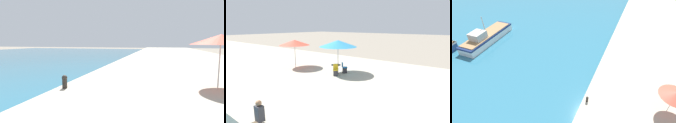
{
  "view_description": "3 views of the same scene",
  "coord_description": "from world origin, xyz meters",
  "views": [
    {
      "loc": [
        4.87,
        6.2,
        3.01
      ],
      "look_at": [
        1.5,
        18.85,
        1.55
      ],
      "focal_mm": 28.0,
      "sensor_mm": 36.0,
      "label": 1
    },
    {
      "loc": [
        -2.63,
        2.38,
        4.7
      ],
      "look_at": [
        8.61,
        11.2,
        1.75
      ],
      "focal_mm": 28.0,
      "sensor_mm": 36.0,
      "label": 2
    },
    {
      "loc": [
        3.0,
        2.44,
        14.79
      ],
      "look_at": [
        -4.0,
        18.0,
        1.35
      ],
      "focal_mm": 28.0,
      "sensor_mm": 36.0,
      "label": 3
    }
  ],
  "objects": [
    {
      "name": "water_basin",
      "position": [
        -28.0,
        37.0,
        0.02
      ],
      "size": [
        56.0,
        90.0,
        0.04
      ],
      "color": "#2D6B84",
      "rests_on": "ground_plane"
    },
    {
      "name": "quay_promenade",
      "position": [
        8.0,
        37.0,
        0.38
      ],
      "size": [
        16.0,
        90.0,
        0.75
      ],
      "color": "#B2A893",
      "rests_on": "ground_plane"
    },
    {
      "name": "cafe_umbrella_white",
      "position": [
        7.78,
        15.77,
        3.13
      ],
      "size": [
        2.83,
        2.83,
        2.63
      ],
      "color": "#B7B7B7",
      "rests_on": "quay_promenade"
    },
    {
      "name": "mooring_bollard",
      "position": [
        0.45,
        13.73,
        1.1
      ],
      "size": [
        0.26,
        0.26,
        0.65
      ],
      "color": "#2D2823",
      "rests_on": "quay_promenade"
    }
  ]
}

